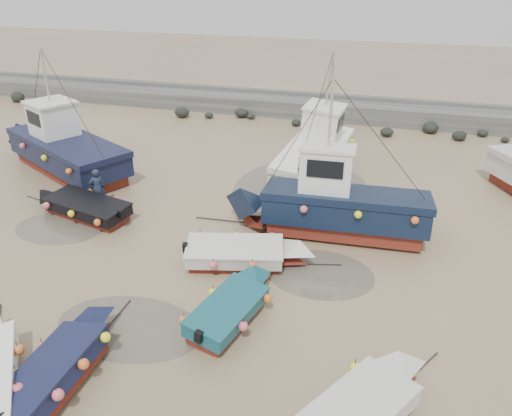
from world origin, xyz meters
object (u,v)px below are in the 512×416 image
(cabin_boat_2, at_px, (330,204))
(person, at_px, (101,207))
(dinghy_1, at_px, (63,362))
(dinghy_2, at_px, (232,304))
(cabin_boat_0, at_px, (61,146))
(dinghy_5, at_px, (245,252))
(dinghy_4, at_px, (82,204))
(cabin_boat_1, at_px, (315,151))

(cabin_boat_2, relative_size, person, 5.25)
(dinghy_1, bearing_deg, dinghy_2, 45.88)
(dinghy_2, xyz_separation_m, cabin_boat_0, (-12.60, 9.36, 0.74))
(cabin_boat_2, bearing_deg, dinghy_5, 137.39)
(dinghy_4, xyz_separation_m, cabin_boat_1, (9.02, 7.36, 0.78))
(person, bearing_deg, dinghy_5, 117.61)
(dinghy_1, xyz_separation_m, person, (-4.77, 9.48, -0.55))
(dinghy_1, relative_size, cabin_boat_1, 0.53)
(person, bearing_deg, cabin_boat_2, 139.65)
(dinghy_5, bearing_deg, cabin_boat_1, 159.65)
(cabin_boat_1, relative_size, person, 5.77)
(cabin_boat_1, height_order, cabin_boat_2, same)
(dinghy_5, relative_size, cabin_boat_2, 0.59)
(dinghy_4, bearing_deg, person, 0.05)
(cabin_boat_1, distance_m, cabin_boat_2, 6.17)
(dinghy_4, relative_size, cabin_boat_0, 0.59)
(cabin_boat_1, distance_m, person, 10.94)
(cabin_boat_2, bearing_deg, dinghy_2, 158.38)
(dinghy_2, relative_size, dinghy_4, 0.83)
(dinghy_2, height_order, cabin_boat_1, cabin_boat_1)
(dinghy_1, bearing_deg, cabin_boat_2, 60.73)
(dinghy_4, bearing_deg, dinghy_1, -135.26)
(dinghy_2, bearing_deg, cabin_boat_1, 101.21)
(dinghy_4, height_order, cabin_boat_1, cabin_boat_1)
(dinghy_2, height_order, person, dinghy_2)
(dinghy_5, distance_m, cabin_boat_1, 9.25)
(dinghy_1, xyz_separation_m, cabin_boat_2, (5.66, 9.94, 0.80))
(dinghy_2, relative_size, cabin_boat_2, 0.52)
(dinghy_4, bearing_deg, dinghy_2, -105.46)
(dinghy_5, xyz_separation_m, cabin_boat_2, (2.64, 3.22, 0.80))
(dinghy_2, distance_m, dinghy_4, 9.87)
(dinghy_4, relative_size, cabin_boat_2, 0.63)
(cabin_boat_0, relative_size, cabin_boat_1, 0.99)
(dinghy_5, distance_m, person, 8.28)
(dinghy_2, distance_m, dinghy_5, 3.15)
(dinghy_5, distance_m, cabin_boat_2, 4.24)
(dinghy_2, relative_size, cabin_boat_1, 0.48)
(dinghy_2, relative_size, dinghy_5, 0.89)
(dinghy_4, xyz_separation_m, dinghy_5, (8.03, -1.80, 0.01))
(dinghy_4, height_order, cabin_boat_0, cabin_boat_0)
(dinghy_5, relative_size, person, 3.10)
(dinghy_1, relative_size, cabin_boat_2, 0.59)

